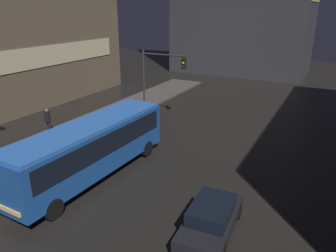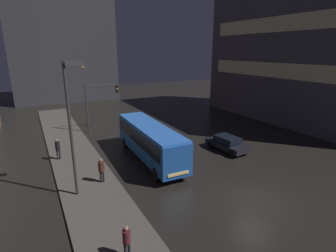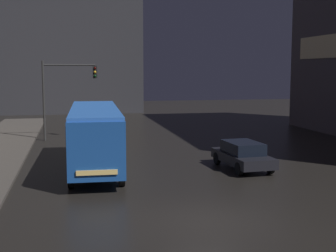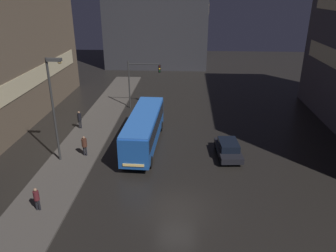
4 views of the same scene
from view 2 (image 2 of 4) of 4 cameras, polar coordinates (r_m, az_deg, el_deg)
name	(u,v)px [view 2 (image 2 of 4)]	position (r m, az deg, el deg)	size (l,w,h in m)	color
ground_plane	(255,200)	(18.33, 18.36, -15.03)	(120.00, 120.00, 0.00)	black
sidewalk_left	(80,168)	(22.57, -18.51, -8.68)	(4.00, 48.00, 0.15)	#47423D
building_right_block	(300,51)	(39.77, 26.74, 14.40)	(10.07, 24.41, 18.28)	#423D47
building_far_backdrop	(59,23)	(56.19, -22.65, 19.94)	(18.07, 12.00, 28.06)	#2D2D33
bus_near	(150,139)	(22.51, -3.99, -2.79)	(2.75, 10.45, 3.14)	#194793
car_taxi	(227,143)	(25.61, 12.74, -3.66)	(2.13, 4.35, 1.39)	black
pedestrian_near	(58,147)	(24.38, -22.89, -4.28)	(0.55, 0.55, 1.83)	black
pedestrian_mid	(101,168)	(19.30, -14.30, -8.85)	(0.62, 0.62, 1.78)	black
pedestrian_far	(127,239)	(12.92, -9.00, -23.14)	(0.45, 0.45, 1.63)	black
traffic_light_main	(99,99)	(31.11, -14.86, 5.79)	(3.85, 0.35, 5.68)	#2D2D2D
street_lamp_sidewalk	(72,111)	(16.80, -20.08, 2.99)	(1.25, 0.36, 8.51)	#2D2D2D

